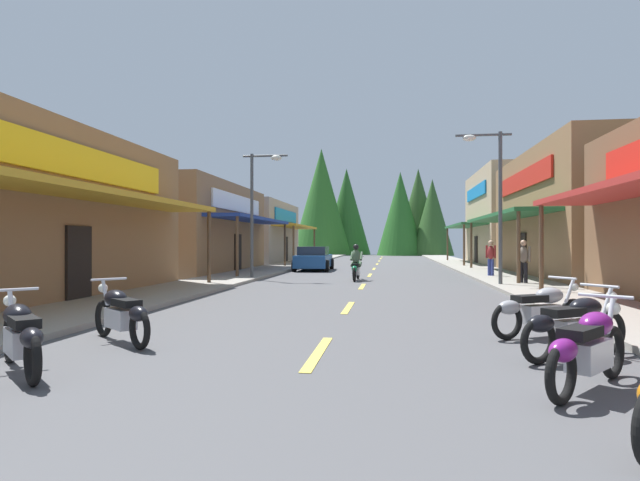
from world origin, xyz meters
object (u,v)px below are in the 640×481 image
motorcycle_parked_left_2 (121,313)px  rider_cruising_lead (356,265)px  motorcycle_parked_left_1 (21,335)px  pedestrian_by_shop (491,256)px  parked_car_curbside (314,259)px  streetlamp_right (492,185)px  motorcycle_parked_right_1 (588,347)px  pedestrian_browsing (524,259)px  motorcycle_parked_right_2 (575,325)px  motorcycle_parked_right_3 (539,309)px  streetlamp_left (259,197)px

motorcycle_parked_left_2 → rider_cruising_lead: rider_cruising_lead is taller
motorcycle_parked_left_1 → rider_cruising_lead: rider_cruising_lead is taller
pedestrian_by_shop → parked_car_curbside: pedestrian_by_shop is taller
streetlamp_right → motorcycle_parked_right_1: bearing=-96.2°
streetlamp_right → parked_car_curbside: 13.40m
motorcycle_parked_right_1 → motorcycle_parked_left_2: (-6.56, 1.85, 0.00)m
motorcycle_parked_right_1 → motorcycle_parked_left_1: (-6.78, -0.18, 0.00)m
motorcycle_parked_left_2 → rider_cruising_lead: bearing=-62.1°
parked_car_curbside → motorcycle_parked_left_2: bearing=179.1°
motorcycle_parked_left_1 → streetlamp_right: bearing=-78.5°
streetlamp_right → motorcycle_parked_left_2: size_ratio=3.32×
motorcycle_parked_left_2 → pedestrian_browsing: size_ratio=0.99×
rider_cruising_lead → motorcycle_parked_right_2: bearing=-162.2°
motorcycle_parked_left_1 → pedestrian_browsing: pedestrian_browsing is taller
motorcycle_parked_left_2 → pedestrian_browsing: (9.34, 12.46, 0.53)m
motorcycle_parked_left_1 → motorcycle_parked_right_3: bearing=-111.3°
rider_cruising_lead → pedestrian_browsing: 6.73m
streetlamp_left → pedestrian_by_shop: size_ratio=3.19×
streetlamp_left → streetlamp_right: size_ratio=0.97×
pedestrian_by_shop → pedestrian_browsing: 4.14m
motorcycle_parked_right_1 → motorcycle_parked_left_1: same height
rider_cruising_lead → pedestrian_by_shop: bearing=-67.1°
streetlamp_right → pedestrian_browsing: 3.12m
motorcycle_parked_right_1 → rider_cruising_lead: rider_cruising_lead is taller
motorcycle_parked_left_2 → pedestrian_by_shop: bearing=-79.0°
streetlamp_left → motorcycle_parked_right_2: (8.37, -14.43, -3.18)m
motorcycle_parked_right_3 → motorcycle_parked_left_2: bearing=162.0°
motorcycle_parked_right_1 → motorcycle_parked_right_2: 1.68m
motorcycle_parked_right_1 → pedestrian_browsing: size_ratio=0.99×
streetlamp_right → pedestrian_browsing: (1.30, 0.73, -2.74)m
motorcycle_parked_right_2 → pedestrian_by_shop: pedestrian_by_shop is taller
streetlamp_right → motorcycle_parked_right_2: 12.42m
motorcycle_parked_right_1 → streetlamp_right: bearing=33.0°
motorcycle_parked_right_1 → motorcycle_parked_left_1: size_ratio=1.05×
streetlamp_right → pedestrian_by_shop: (0.86, 4.84, -2.74)m
motorcycle_parked_left_2 → parked_car_curbside: size_ratio=0.40×
rider_cruising_lead → pedestrian_by_shop: 6.46m
motorcycle_parked_right_3 → rider_cruising_lead: rider_cruising_lead is taller
motorcycle_parked_right_2 → streetlamp_left: bearing=86.0°
motorcycle_parked_right_1 → motorcycle_parked_left_2: bearing=113.5°
motorcycle_parked_right_2 → parked_car_curbside: parked_car_curbside is taller
streetlamp_right → motorcycle_parked_right_1: (-1.49, -13.57, -3.27)m
motorcycle_parked_right_3 → parked_car_curbside: bearing=79.0°
streetlamp_right → motorcycle_parked_right_1: streetlamp_right is taller
motorcycle_parked_right_3 → parked_car_curbside: parked_car_curbside is taller
motorcycle_parked_right_2 → pedestrian_browsing: 12.90m
motorcycle_parked_right_1 → rider_cruising_lead: 16.53m
rider_cruising_lead → parked_car_curbside: bearing=23.6°
motorcycle_parked_right_1 → parked_car_curbside: size_ratio=0.40×
motorcycle_parked_left_2 → streetlamp_right: bearing=-85.2°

